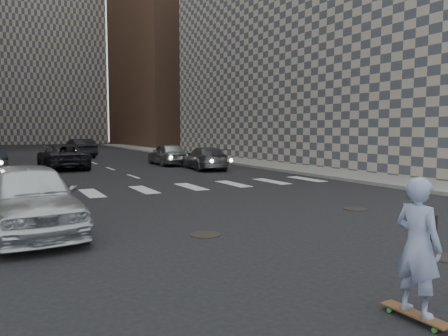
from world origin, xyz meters
The scene contains 13 objects.
ground centered at (0.00, 0.00, 0.00)m, with size 160.00×160.00×0.00m, color black.
sidewalk_right centered at (14.50, 20.00, 0.07)m, with size 13.00×80.00×0.15m, color gray.
building_right centered at (18.49, 18.49, 10.98)m, with size 15.00×33.00×22.00m.
tower_right centered at (20.00, 55.00, 18.00)m, with size 18.00×24.00×36.00m, color brown.
tower_center centered at (0.00, 78.00, 24.00)m, with size 22.00×20.00×48.00m, color #ADA08E.
manhole_b centered at (-2.00, 1.20, 0.01)m, with size 0.70×0.70×0.02m, color black.
manhole_c centered at (3.30, 2.00, 0.01)m, with size 0.70×0.70×0.02m, color black.
skateboarder centered at (-1.57, -4.00, 0.94)m, with size 0.44×0.91×1.79m.
silver_sedan centered at (-5.50, 3.18, 0.81)m, with size 1.92×4.77×1.63m, color silver.
traffic_car_b centered at (4.92, 16.00, 0.67)m, with size 1.86×4.59×1.33m, color #505357.
traffic_car_c centered at (-2.59, 20.06, 0.74)m, with size 2.46×5.33×1.48m, color black.
traffic_car_d centered at (4.07, 20.00, 0.74)m, with size 1.75×4.36×1.49m, color #9DA0A4.
traffic_car_e centered at (0.21, 31.04, 0.79)m, with size 1.67×4.78×1.57m, color black.
Camera 1 is at (-6.09, -7.52, 2.36)m, focal length 35.00 mm.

